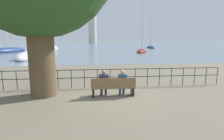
{
  "coord_description": "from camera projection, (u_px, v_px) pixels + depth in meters",
  "views": [
    {
      "loc": [
        -0.86,
        -7.94,
        2.65
      ],
      "look_at": [
        0.0,
        0.5,
        1.16
      ],
      "focal_mm": 28.0,
      "sensor_mm": 36.0,
      "label": 1
    }
  ],
  "objects": [
    {
      "name": "harbor_water",
      "position": [
        95.0,
        42.0,
        165.46
      ],
      "size": [
        600.0,
        300.0,
        0.01
      ],
      "color": "slate",
      "rests_on": "ground_plane"
    },
    {
      "name": "seated_person_left",
      "position": [
        104.0,
        82.0,
        8.17
      ],
      "size": [
        0.46,
        0.35,
        1.26
      ],
      "color": "#2D3347",
      "rests_on": "ground_plane"
    },
    {
      "name": "sailboat_1",
      "position": [
        52.0,
        49.0,
        44.07
      ],
      "size": [
        3.35,
        5.38,
        10.22
      ],
      "rotation": [
        0.0,
        0.0,
        -0.18
      ],
      "color": "silver",
      "rests_on": "ground_plane"
    },
    {
      "name": "sailboat_2",
      "position": [
        8.0,
        51.0,
        35.57
      ],
      "size": [
        5.53,
        8.68,
        8.16
      ],
      "rotation": [
        0.0,
        0.0,
        -0.43
      ],
      "color": "navy",
      "rests_on": "ground_plane"
    },
    {
      "name": "park_bench",
      "position": [
        113.0,
        87.0,
        8.18
      ],
      "size": [
        2.07,
        0.45,
        0.9
      ],
      "color": "brown",
      "rests_on": "ground_plane"
    },
    {
      "name": "sailboat_4",
      "position": [
        142.0,
        51.0,
        36.87
      ],
      "size": [
        4.28,
        7.1,
        11.75
      ],
      "rotation": [
        0.0,
        0.0,
        -0.39
      ],
      "color": "maroon",
      "rests_on": "ground_plane"
    },
    {
      "name": "seated_person_right",
      "position": [
        122.0,
        81.0,
        8.26
      ],
      "size": [
        0.39,
        0.35,
        1.27
      ],
      "color": "navy",
      "rests_on": "ground_plane"
    },
    {
      "name": "promenade_railing",
      "position": [
        110.0,
        75.0,
        9.68
      ],
      "size": [
        12.8,
        0.04,
        1.05
      ],
      "color": "black",
      "rests_on": "ground_plane"
    },
    {
      "name": "harbor_lighthouse",
      "position": [
        92.0,
        25.0,
        127.87
      ],
      "size": [
        5.81,
        5.81,
        28.71
      ],
      "color": "beige",
      "rests_on": "ground_plane"
    },
    {
      "name": "sailboat_0",
      "position": [
        150.0,
        47.0,
        54.52
      ],
      "size": [
        2.29,
        6.55,
        9.64
      ],
      "rotation": [
        0.0,
        0.0,
        -0.07
      ],
      "color": "navy",
      "rests_on": "ground_plane"
    },
    {
      "name": "ground_plane",
      "position": [
        113.0,
        96.0,
        8.32
      ],
      "size": [
        1000.0,
        1000.0,
        0.0
      ],
      "primitive_type": "plane",
      "color": "#7A705B"
    },
    {
      "name": "sailboat_5",
      "position": [
        26.0,
        57.0,
        23.91
      ],
      "size": [
        3.0,
        7.04,
        10.33
      ],
      "rotation": [
        0.0,
        0.0,
        0.1
      ],
      "color": "white",
      "rests_on": "ground_plane"
    }
  ]
}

